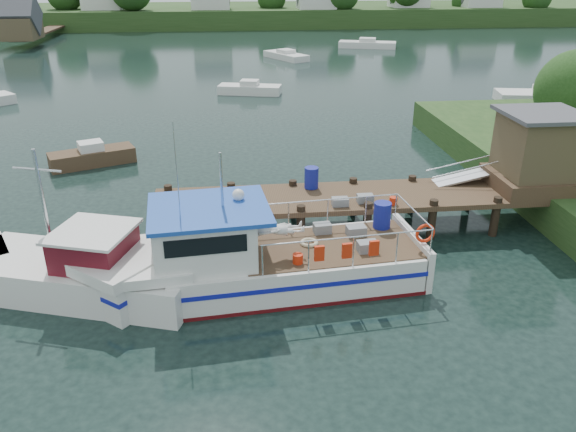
{
  "coord_description": "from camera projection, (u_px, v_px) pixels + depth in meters",
  "views": [
    {
      "loc": [
        -2.99,
        -19.86,
        9.64
      ],
      "look_at": [
        -1.0,
        -1.5,
        1.3
      ],
      "focal_mm": 35.0,
      "sensor_mm": 36.0,
      "label": 1
    }
  ],
  "objects": [
    {
      "name": "ground_plane",
      "position": [
        309.0,
        229.0,
        22.25
      ],
      "size": [
        160.0,
        160.0,
        0.0
      ],
      "primitive_type": "plane",
      "color": "black"
    },
    {
      "name": "lobster_boat",
      "position": [
        250.0,
        260.0,
        17.9
      ],
      "size": [
        11.59,
        4.23,
        5.5
      ],
      "rotation": [
        0.0,
        0.0,
        0.09
      ],
      "color": "silver",
      "rests_on": "ground"
    },
    {
      "name": "moored_b",
      "position": [
        250.0,
        89.0,
        45.14
      ],
      "size": [
        5.24,
        2.84,
        1.1
      ],
      "rotation": [
        0.0,
        0.0,
        0.37
      ],
      "color": "silver",
      "rests_on": "ground"
    },
    {
      "name": "far_shore",
      "position": [
        241.0,
        11.0,
        96.02
      ],
      "size": [
        140.0,
        42.55,
        9.22
      ],
      "color": "#2B471D",
      "rests_on": "ground"
    },
    {
      "name": "moored_rowboat",
      "position": [
        92.0,
        156.0,
        29.22
      ],
      "size": [
        4.47,
        2.97,
        1.23
      ],
      "rotation": [
        0.0,
        0.0,
        -0.13
      ],
      "color": "#483422",
      "rests_on": "ground"
    },
    {
      "name": "moored_d",
      "position": [
        286.0,
        55.0,
        61.61
      ],
      "size": [
        4.73,
        6.32,
        1.03
      ],
      "rotation": [
        0.0,
        0.0,
        -0.02
      ],
      "color": "silver",
      "rests_on": "ground"
    },
    {
      "name": "moored_c",
      "position": [
        549.0,
        96.0,
        42.34
      ],
      "size": [
        8.05,
        4.01,
        1.21
      ],
      "rotation": [
        0.0,
        0.0,
        -0.36
      ],
      "color": "silver",
      "rests_on": "ground"
    },
    {
      "name": "dock",
      "position": [
        474.0,
        170.0,
        21.98
      ],
      "size": [
        16.6,
        3.0,
        4.78
      ],
      "color": "#483422",
      "rests_on": "ground"
    },
    {
      "name": "work_boat",
      "position": [
        70.0,
        270.0,
        17.78
      ],
      "size": [
        8.93,
        4.95,
        4.73
      ],
      "rotation": [
        0.0,
        0.0,
        -0.32
      ],
      "color": "silver",
      "rests_on": "ground"
    },
    {
      "name": "moored_far",
      "position": [
        367.0,
        44.0,
        69.76
      ],
      "size": [
        7.37,
        4.35,
        1.19
      ],
      "rotation": [
        0.0,
        0.0,
        -0.04
      ],
      "color": "silver",
      "rests_on": "ground"
    }
  ]
}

